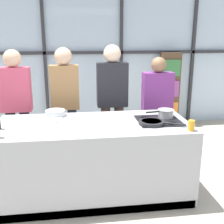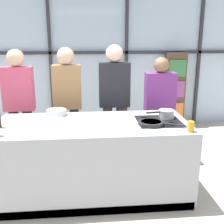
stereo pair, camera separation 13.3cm
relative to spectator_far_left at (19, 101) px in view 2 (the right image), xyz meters
The scene contains 13 objects.
ground_plane 1.65m from the spectator_far_left, 39.77° to the right, with size 18.00×18.00×0.00m, color #BCB29E.
back_window_wall 2.16m from the spectator_far_left, 61.22° to the left, with size 6.40×0.10×2.80m.
bookshelf 3.27m from the spectator_far_left, 30.76° to the left, with size 0.41×0.19×1.54m.
demo_island 1.43m from the spectator_far_left, 39.78° to the right, with size 2.26×0.99×0.90m.
spectator_far_left is the anchor object (origin of this frame).
spectator_center_left 0.68m from the spectator_far_left, ahead, with size 0.40×0.24×1.73m.
spectator_center_right 1.36m from the spectator_far_left, ahead, with size 0.44×0.25×1.76m.
spectator_far_right 2.04m from the spectator_far_left, ahead, with size 0.45×0.22×1.58m.
frying_pan 1.95m from the spectator_far_left, 29.96° to the right, with size 0.50×0.32×0.04m.
saucepan 2.06m from the spectator_far_left, 20.52° to the right, with size 0.36×0.20×0.10m.
white_plate 0.87m from the spectator_far_left, 50.78° to the right, with size 0.23×0.23×0.01m, color white.
mixing_bowl 0.74m from the spectator_far_left, 40.04° to the right, with size 0.25×0.25×0.07m.
juice_glass_near 2.40m from the spectator_far_left, 31.23° to the right, with size 0.07×0.07×0.12m, color orange.
Camera 2 is at (-0.06, -3.13, 1.90)m, focal length 45.00 mm.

